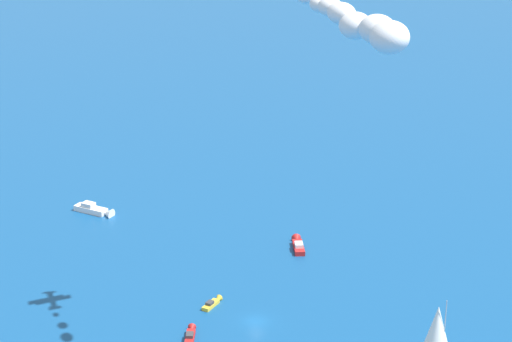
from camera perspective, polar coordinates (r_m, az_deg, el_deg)
name	(u,v)px	position (r m, az deg, el deg)	size (l,w,h in m)	color
ground_plane	(256,322)	(165.76, 0.00, -8.99)	(2000.00, 2000.00, 0.00)	navy
motorboat_near_centre	(191,334)	(161.57, -3.94, -9.72)	(5.43, 4.40, 1.63)	#B21E1E
motorboat_far_port	(96,210)	(210.16, -9.56, -2.32)	(3.80, 9.68, 2.74)	white
sailboat_far_stbd	(437,336)	(153.58, 10.77, -9.65)	(5.98, 9.64, 12.03)	gold
motorboat_ahead	(298,245)	(191.79, 2.53, -4.43)	(7.00, 6.44, 2.20)	#B21E1E
motorboat_mid_cluster	(213,303)	(170.83, -2.60, -7.88)	(5.18, 1.98, 1.47)	gold
smoke_trail_lead	(355,21)	(115.15, 5.96, 8.91)	(24.51, 36.13, 4.53)	silver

